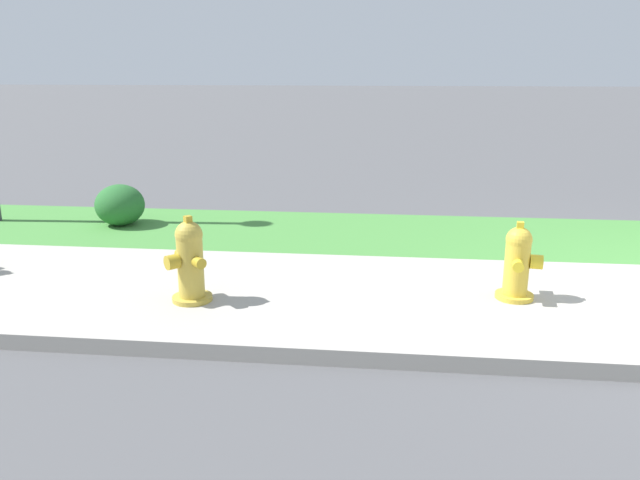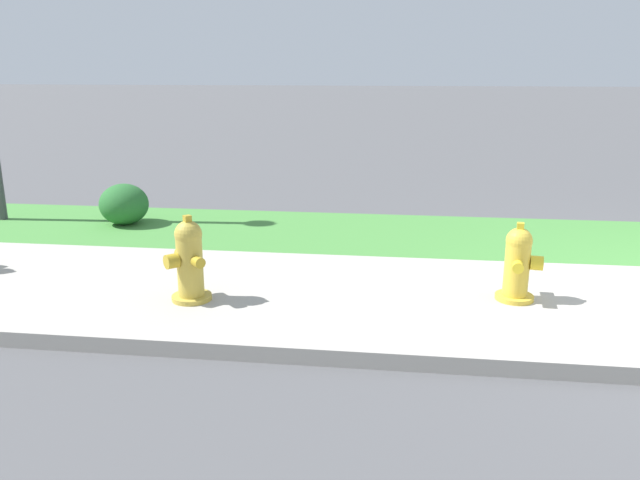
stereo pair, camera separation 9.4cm
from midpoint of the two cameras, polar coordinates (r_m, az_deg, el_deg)
fire_hydrant_across_street at (r=5.44m, az=17.16°, el=-2.05°), size 0.37×0.39×0.68m
fire_hydrant_mid_block at (r=5.26m, az=-12.33°, el=-1.93°), size 0.36×0.36×0.74m
shrub_bush_near_lamp at (r=8.10m, az=-18.15°, el=3.06°), size 0.60×0.60×0.51m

